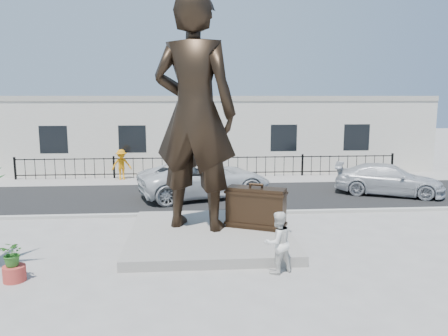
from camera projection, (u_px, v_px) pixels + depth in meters
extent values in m
plane|color=#9E9991|center=(229.00, 255.00, 12.95)|extent=(100.00, 100.00, 0.00)
cube|color=black|center=(214.00, 195.00, 20.82)|extent=(40.00, 7.00, 0.01)
cube|color=#A5A399|center=(219.00, 213.00, 17.37)|extent=(40.00, 0.25, 0.12)
cube|color=#9E9991|center=(210.00, 179.00, 24.75)|extent=(40.00, 2.50, 0.02)
cube|color=gray|center=(210.00, 235.00, 14.36)|extent=(5.20, 5.20, 0.30)
cube|color=black|center=(210.00, 167.00, 25.45)|extent=(22.00, 0.10, 1.20)
cube|color=silver|center=(207.00, 134.00, 29.32)|extent=(28.00, 7.00, 4.40)
imported|color=black|center=(194.00, 113.00, 14.16)|extent=(3.26, 2.70, 7.64)
cube|color=black|center=(256.00, 208.00, 14.57)|extent=(2.03, 1.37, 1.37)
imported|color=white|center=(278.00, 242.00, 11.55)|extent=(1.00, 0.90, 1.67)
imported|color=silver|center=(205.00, 179.00, 20.41)|extent=(6.71, 4.45, 1.71)
imported|color=#BCBEC1|center=(389.00, 180.00, 20.88)|extent=(5.37, 3.81, 1.44)
imported|color=orange|center=(122.00, 165.00, 24.57)|extent=(1.24, 0.92, 1.71)
cylinder|color=#B3382F|center=(14.00, 273.00, 11.11)|extent=(0.56, 0.56, 0.40)
imported|color=#2C6721|center=(13.00, 253.00, 11.02)|extent=(0.67, 0.60, 0.67)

